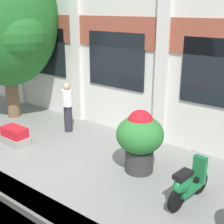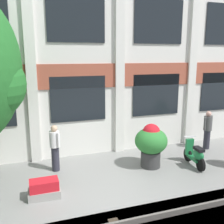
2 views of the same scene
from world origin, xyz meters
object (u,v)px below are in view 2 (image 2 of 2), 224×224
at_px(potted_plant_glazed_jar, 151,143).
at_px(potted_plant_square_trough, 44,189).
at_px(resident_watching_tracks, 55,147).
at_px(resident_by_doorway, 208,129).
at_px(scooter_near_curb, 195,155).

xyz_separation_m(potted_plant_glazed_jar, potted_plant_square_trough, (-3.72, -0.91, -0.65)).
bearing_deg(potted_plant_square_trough, resident_watching_tracks, 72.86).
height_order(potted_plant_glazed_jar, resident_watching_tracks, resident_watching_tracks).
xyz_separation_m(potted_plant_square_trough, resident_watching_tracks, (0.51, 1.66, 0.61)).
height_order(resident_by_doorway, resident_watching_tracks, resident_by_doorway).
bearing_deg(resident_watching_tracks, potted_plant_glazed_jar, 137.86).
relative_size(resident_by_doorway, resident_watching_tracks, 1.01).
xyz_separation_m(potted_plant_square_trough, scooter_near_curb, (5.21, 0.41, 0.20)).
xyz_separation_m(potted_plant_glazed_jar, resident_by_doorway, (3.07, 0.89, -0.02)).
xyz_separation_m(resident_by_doorway, resident_watching_tracks, (-6.27, -0.14, -0.01)).
distance_m(potted_plant_glazed_jar, resident_watching_tracks, 3.29).
relative_size(potted_plant_square_trough, scooter_near_curb, 0.64).
distance_m(potted_plant_glazed_jar, potted_plant_square_trough, 3.88).
distance_m(potted_plant_square_trough, resident_by_doorway, 7.04).
bearing_deg(potted_plant_glazed_jar, potted_plant_square_trough, -166.23).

